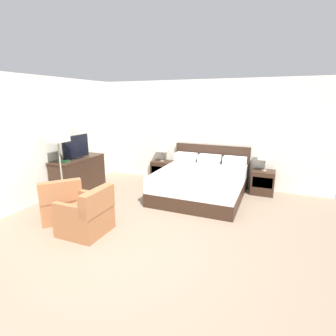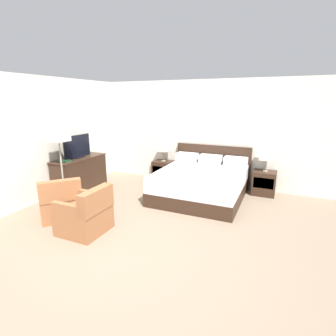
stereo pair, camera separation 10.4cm
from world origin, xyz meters
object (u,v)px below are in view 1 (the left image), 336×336
nightstand_right (263,182)px  tv (76,147)px  table_lamp_left (162,147)px  dresser (79,174)px  armchair_companion (87,216)px  book_red_cover (64,161)px  armchair_by_window (61,203)px  floor_lamp (58,140)px  table_lamp_right (265,155)px  bed (201,182)px  nightstand_left (162,171)px

nightstand_right → tv: (-3.96, -1.46, 0.77)m
table_lamp_left → dresser: bearing=-135.7°
armchair_companion → tv: bearing=134.3°
book_red_cover → armchair_by_window: size_ratio=0.22×
table_lamp_left → floor_lamp: size_ratio=0.31×
tv → armchair_companion: 2.27m
tv → book_red_cover: (-0.00, -0.39, -0.23)m
table_lamp_right → book_red_cover: 4.38m
dresser → armchair_by_window: bearing=-61.4°
table_lamp_left → armchair_companion: (0.03, -2.99, -0.63)m
book_red_cover → floor_lamp: bearing=-57.0°
nightstand_right → dresser: (-3.96, -1.44, 0.14)m
armchair_companion → floor_lamp: floor_lamp is taller
nightstand_right → table_lamp_right: table_lamp_right is taller
dresser → bed: bearing=15.1°
armchair_by_window → table_lamp_left: bearing=74.5°
armchair_by_window → nightstand_left: bearing=74.5°
table_lamp_left → table_lamp_right: same height
nightstand_left → table_lamp_right: size_ratio=1.10×
tv → armchair_companion: bearing=-45.7°
table_lamp_left → tv: tv is taller
nightstand_right → tv: tv is taller
bed → table_lamp_left: 1.55m
floor_lamp → nightstand_left: bearing=59.2°
table_lamp_right → armchair_by_window: 4.30m
dresser → floor_lamp: size_ratio=0.86×
nightstand_right → tv: 4.29m
bed → armchair_companion: (-1.22, -2.29, -0.04)m
bed → table_lamp_right: 1.55m
nightstand_left → tv: (-1.47, -1.46, 0.77)m
nightstand_right → book_red_cover: book_red_cover is taller
tv → table_lamp_right: bearing=20.3°
table_lamp_right → armchair_companion: 3.93m
nightstand_left → tv: tv is taller
nightstand_right → dresser: bearing=-160.0°
table_lamp_right → book_red_cover: size_ratio=2.29×
nightstand_left → bed: bearing=-29.6°
nightstand_left → book_red_cover: bearing=-128.6°
table_lamp_left → armchair_companion: 3.06m
bed → table_lamp_left: (-1.24, 0.71, 0.59)m
bed → armchair_companion: size_ratio=2.59×
floor_lamp → tv: bearing=105.4°
armchair_by_window → floor_lamp: floor_lamp is taller
floor_lamp → bed: bearing=29.7°
table_lamp_left → armchair_companion: table_lamp_left is taller
nightstand_left → table_lamp_right: bearing=0.0°
table_lamp_right → book_red_cover: (-3.96, -1.85, -0.11)m
armchair_by_window → floor_lamp: 1.30m
bed → nightstand_right: bed is taller
table_lamp_left → book_red_cover: bearing=-128.6°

